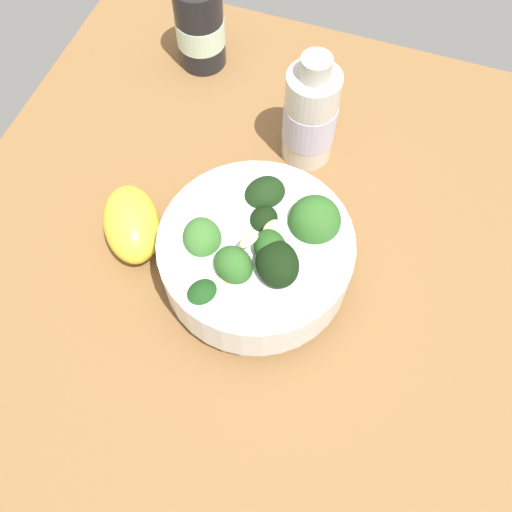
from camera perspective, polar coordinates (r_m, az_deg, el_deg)
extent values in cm
cube|color=brown|center=(57.62, 0.48, 0.73)|extent=(61.66, 61.66, 4.41)
cylinder|color=white|center=(53.02, 0.00, -1.60)|extent=(9.36, 9.36, 1.67)
cylinder|color=white|center=(50.04, 0.00, 0.10)|extent=(17.01, 17.01, 5.02)
cylinder|color=silver|center=(48.19, 0.00, 1.27)|extent=(14.55, 14.55, 0.80)
cylinder|color=#2F662B|center=(47.52, -2.06, -1.76)|extent=(1.71, 1.54, 1.31)
ellipsoid|color=#2D6023|center=(46.23, -2.11, -0.98)|extent=(4.67, 4.34, 3.50)
cylinder|color=#589D47|center=(49.42, -5.26, 0.87)|extent=(1.42, 1.44, 1.30)
ellipsoid|color=#386B2B|center=(48.05, -5.41, 1.78)|extent=(5.35, 5.35, 4.20)
cylinder|color=#3C7A32|center=(47.86, -5.39, -4.77)|extent=(1.22, 1.08, 1.15)
ellipsoid|color=#194216|center=(46.64, -5.52, -4.12)|extent=(4.17, 4.89, 4.39)
cylinder|color=#589D47|center=(50.36, 5.75, 2.53)|extent=(2.11, 2.07, 1.23)
ellipsoid|color=#2D6023|center=(48.93, 5.92, 3.52)|extent=(6.85, 7.01, 6.49)
cylinder|color=#3C7A32|center=(47.83, 1.37, 0.14)|extent=(1.55, 1.37, 1.34)
ellipsoid|color=#23511C|center=(46.59, 1.41, 0.95)|extent=(4.12, 4.30, 2.90)
cylinder|color=#2F662B|center=(52.06, 0.35, 5.35)|extent=(1.81, 1.81, 1.26)
ellipsoid|color=black|center=(50.77, 0.36, 6.31)|extent=(5.37, 5.51, 3.76)
cylinder|color=#3C7A32|center=(47.25, 2.09, -1.72)|extent=(1.74, 1.59, 1.24)
ellipsoid|color=black|center=(45.72, 2.16, -0.78)|extent=(6.06, 5.90, 4.21)
cylinder|color=#589D47|center=(50.38, 0.77, 2.84)|extent=(1.56, 1.45, 1.19)
ellipsoid|color=black|center=(49.29, 0.78, 3.60)|extent=(2.76, 3.18, 2.77)
ellipsoid|color=#DBBC84|center=(45.59, -0.72, 1.64)|extent=(1.88, 2.06, 0.81)
ellipsoid|color=#DBBC84|center=(46.29, -3.32, -2.81)|extent=(1.78, 1.22, 1.22)
ellipsoid|color=#DBBC84|center=(47.08, 1.50, 2.93)|extent=(1.55, 2.04, 0.45)
ellipsoid|color=yellow|center=(54.82, -12.42, 3.16)|extent=(8.97, 9.83, 5.07)
cylinder|color=black|center=(67.93, -5.68, 22.12)|extent=(5.38, 5.38, 9.94)
cylinder|color=silver|center=(68.36, -5.63, 21.69)|extent=(5.49, 5.49, 3.08)
cylinder|color=beige|center=(57.84, 5.46, 13.77)|extent=(5.25, 5.25, 10.76)
cylinder|color=#B7B2A8|center=(53.22, 6.08, 18.37)|extent=(2.92, 2.92, 2.12)
cylinder|color=silver|center=(58.23, 5.42, 13.43)|extent=(5.36, 5.36, 4.41)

